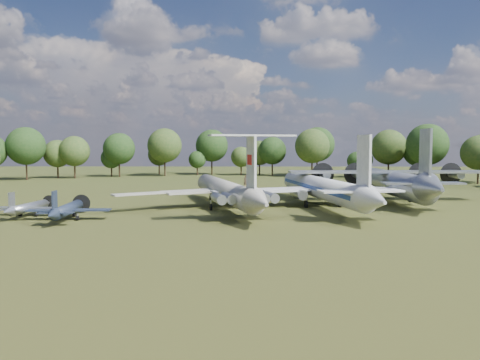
# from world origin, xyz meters

# --- Properties ---
(ground) EXTENTS (300.00, 300.00, 0.00)m
(ground) POSITION_xyz_m (0.00, 0.00, 0.00)
(ground) COLOR #263B13
(ground) RESTS_ON ground
(il62_airliner) EXTENTS (46.07, 53.47, 4.49)m
(il62_airliner) POSITION_xyz_m (3.34, 1.02, 2.25)
(il62_airliner) COLOR #B3B3AF
(il62_airliner) RESTS_ON ground
(tu104_jet) EXTENTS (43.97, 53.93, 4.86)m
(tu104_jet) POSITION_xyz_m (19.13, 3.13, 2.43)
(tu104_jet) COLOR white
(tu104_jet) RESTS_ON ground
(an12_transport) EXTENTS (38.20, 42.49, 5.48)m
(an12_transport) POSITION_xyz_m (33.31, 10.36, 2.74)
(an12_transport) COLOR #9FA1A6
(an12_transport) RESTS_ON ground
(small_prop_west) EXTENTS (12.20, 16.00, 2.24)m
(small_prop_west) POSITION_xyz_m (-17.42, -11.37, 1.12)
(small_prop_west) COLOR black
(small_prop_west) RESTS_ON ground
(small_prop_northwest) EXTENTS (10.72, 13.92, 1.93)m
(small_prop_northwest) POSITION_xyz_m (-24.28, -7.79, 0.96)
(small_prop_northwest) COLOR #9DA0A5
(small_prop_northwest) RESTS_ON ground
(person_on_il62) EXTENTS (0.72, 0.66, 1.66)m
(person_on_il62) POSITION_xyz_m (6.66, -11.11, 5.32)
(person_on_il62) COLOR #826142
(person_on_il62) RESTS_ON il62_airliner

